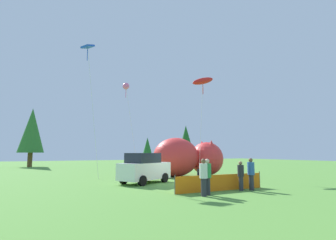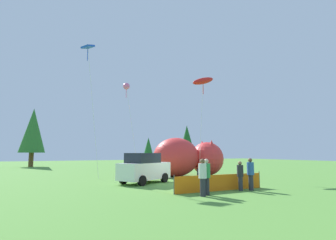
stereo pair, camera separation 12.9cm
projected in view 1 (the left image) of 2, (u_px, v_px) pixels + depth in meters
ground_plane at (183, 184)px, 17.98m from camera, size 120.00×120.00×0.00m
parked_car at (144, 168)px, 18.72m from camera, size 4.37×3.43×2.14m
folding_chair at (201, 174)px, 19.79m from camera, size 0.60×0.60×0.94m
inflatable_cat at (187, 158)px, 24.52m from camera, size 7.10×4.03×3.53m
safety_fence at (221, 183)px, 15.05m from camera, size 6.07×0.06×1.00m
spectator_in_blue_shirt at (204, 176)px, 13.17m from camera, size 0.40×0.40×1.86m
spectator_in_yellow_shirt at (241, 174)px, 15.10m from camera, size 0.36×0.36×1.67m
spectator_in_white_shirt at (251, 173)px, 15.28m from camera, size 0.40×0.40×1.85m
spectator_in_grey_shirt at (207, 175)px, 13.54m from camera, size 0.40×0.40×1.85m
kite_red_lizard at (203, 81)px, 25.19m from camera, size 2.43×1.31×9.69m
kite_pink_octopus at (126, 87)px, 28.92m from camera, size 1.09×2.76×9.85m
kite_blue_box at (88, 50)px, 23.42m from camera, size 1.73×1.78×11.86m
horizon_tree_east at (32, 131)px, 40.65m from camera, size 3.80×3.80×9.07m
horizon_tree_west at (147, 147)px, 56.26m from camera, size 2.27×2.27×5.41m
horizon_tree_mid at (186, 139)px, 60.98m from camera, size 3.56×3.56×8.50m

